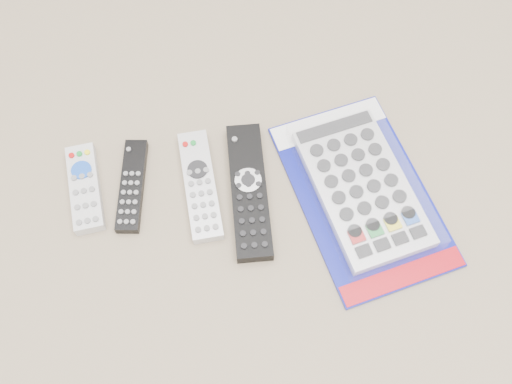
{
  "coord_description": "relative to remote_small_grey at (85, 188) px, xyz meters",
  "views": [
    {
      "loc": [
        -0.03,
        -0.38,
        0.8
      ],
      "look_at": [
        0.03,
        0.0,
        0.01
      ],
      "focal_mm": 40.0,
      "sensor_mm": 36.0,
      "label": 1
    }
  ],
  "objects": [
    {
      "name": "remote_small_grey",
      "position": [
        0.0,
        0.0,
        0.0
      ],
      "size": [
        0.06,
        0.15,
        0.02
      ],
      "rotation": [
        0.0,
        0.0,
        0.1
      ],
      "color": "silver",
      "rests_on": "ground"
    },
    {
      "name": "remote_silver_dvd",
      "position": [
        0.18,
        -0.02,
        -0.0
      ],
      "size": [
        0.05,
        0.19,
        0.02
      ],
      "rotation": [
        0.0,
        0.0,
        0.04
      ],
      "color": "silver",
      "rests_on": "ground"
    },
    {
      "name": "remote_large_black",
      "position": [
        0.25,
        -0.04,
        0.0
      ],
      "size": [
        0.07,
        0.23,
        0.02
      ],
      "rotation": [
        0.0,
        0.0,
        -0.05
      ],
      "color": "black",
      "rests_on": "ground"
    },
    {
      "name": "jumbo_remote_packaged",
      "position": [
        0.42,
        -0.06,
        0.01
      ],
      "size": [
        0.25,
        0.35,
        0.04
      ],
      "rotation": [
        0.0,
        0.0,
        0.2
      ],
      "color": "#0C128A",
      "rests_on": "ground"
    },
    {
      "name": "remote_slim_black",
      "position": [
        0.07,
        -0.01,
        -0.0
      ],
      "size": [
        0.06,
        0.16,
        0.02
      ],
      "rotation": [
        0.0,
        0.0,
        -0.15
      ],
      "color": "black",
      "rests_on": "ground"
    }
  ]
}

